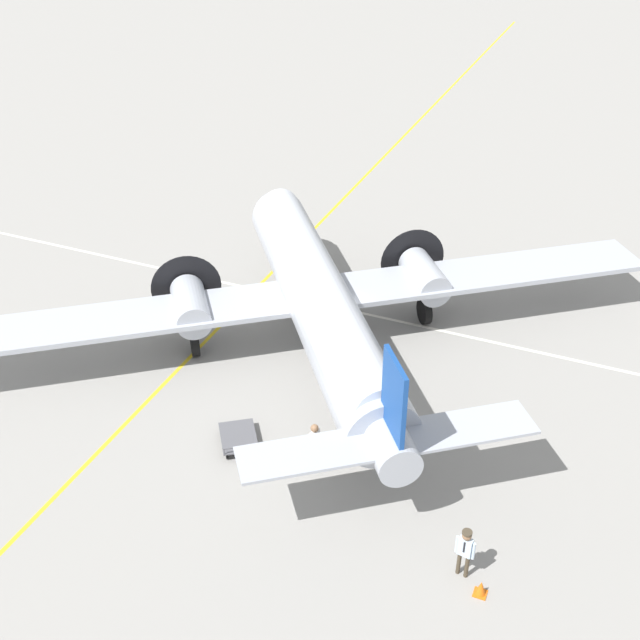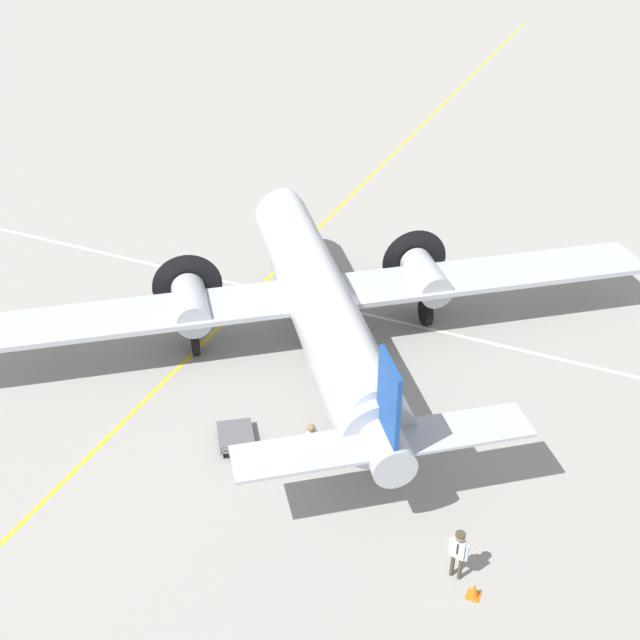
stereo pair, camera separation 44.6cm
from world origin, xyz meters
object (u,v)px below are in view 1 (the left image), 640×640
object	(u,v)px
airliner_main	(318,295)
crew_foreground	(465,548)
baggage_cart	(239,437)
traffic_cone	(481,588)
suitcase_near_door	(294,457)
passenger_boarding	(315,440)

from	to	relation	value
airliner_main	crew_foreground	bearing A→B (deg)	-174.00
baggage_cart	traffic_cone	bearing A→B (deg)	-142.66
suitcase_near_door	traffic_cone	world-z (taller)	suitcase_near_door
suitcase_near_door	airliner_main	bearing A→B (deg)	16.45
traffic_cone	suitcase_near_door	bearing A→B (deg)	68.09
airliner_main	passenger_boarding	distance (m)	6.72
airliner_main	crew_foreground	xyz separation A→B (m)	(-8.57, -8.00, -1.35)
suitcase_near_door	traffic_cone	distance (m)	7.30
crew_foreground	suitcase_near_door	bearing A→B (deg)	-12.08
suitcase_near_door	traffic_cone	size ratio (longest dim) A/B	1.06
airliner_main	crew_foreground	world-z (taller)	airliner_main
suitcase_near_door	passenger_boarding	bearing A→B (deg)	-71.11
baggage_cart	airliner_main	bearing A→B (deg)	-36.94
crew_foreground	traffic_cone	size ratio (longest dim) A/B	3.55
traffic_cone	baggage_cart	bearing A→B (deg)	72.26
passenger_boarding	traffic_cone	world-z (taller)	passenger_boarding
baggage_cart	suitcase_near_door	bearing A→B (deg)	-127.88
airliner_main	traffic_cone	bearing A→B (deg)	-173.28
passenger_boarding	traffic_cone	xyz separation A→B (m)	(-2.94, -6.14, -0.77)
crew_foreground	baggage_cart	bearing A→B (deg)	-7.92
crew_foreground	baggage_cart	distance (m)	8.59
passenger_boarding	baggage_cart	xyz separation A→B (m)	(-0.11, 2.71, -0.72)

